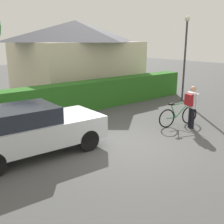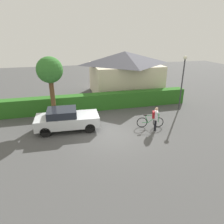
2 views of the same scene
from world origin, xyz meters
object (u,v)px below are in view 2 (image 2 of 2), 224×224
at_px(parked_car_near, 66,119).
at_px(person_rider, 155,117).
at_px(tree_kerbside, 50,71).
at_px(street_lamp, 183,76).
at_px(bicycle, 150,122).

xyz_separation_m(parked_car_near, person_rider, (5.60, -1.49, 0.20)).
bearing_deg(tree_kerbside, parked_car_near, -68.48).
bearing_deg(street_lamp, tree_kerbside, 177.45).
relative_size(person_rider, tree_kerbside, 0.35).
bearing_deg(person_rider, bicycle, 104.27).
distance_m(person_rider, tree_kerbside, 7.77).
bearing_deg(bicycle, parked_car_near, 169.41).
distance_m(bicycle, tree_kerbside, 7.68).
bearing_deg(tree_kerbside, street_lamp, -2.55).
bearing_deg(street_lamp, parked_car_near, -170.17).
height_order(person_rider, street_lamp, street_lamp).
xyz_separation_m(bicycle, tree_kerbside, (-6.29, 3.08, 3.14)).
xyz_separation_m(person_rider, street_lamp, (3.69, 3.10, 1.86)).
height_order(parked_car_near, tree_kerbside, tree_kerbside).
xyz_separation_m(street_lamp, tree_kerbside, (-10.10, 0.45, 0.72)).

